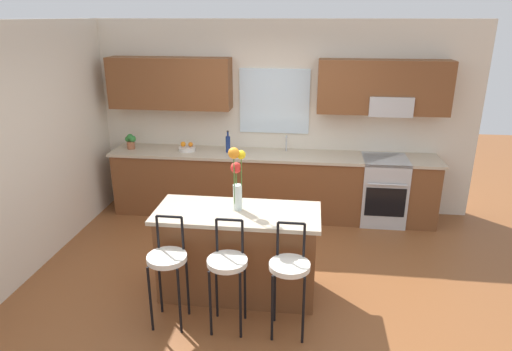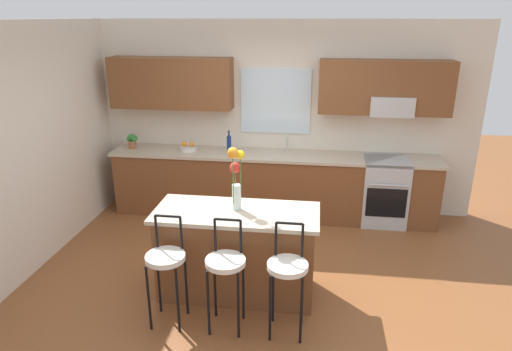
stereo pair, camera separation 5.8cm
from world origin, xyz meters
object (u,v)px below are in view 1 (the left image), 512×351
bar_stool_middle (228,266)px  bar_stool_far (289,270)px  flower_vase (237,175)px  kitchen_island (238,252)px  oven_range (382,190)px  fruit_bowl_oranges (187,148)px  potted_plant_small (131,141)px  bar_stool_near (168,262)px  bottle_olive_oil (228,144)px

bar_stool_middle → bar_stool_far: size_ratio=1.00×
bar_stool_far → flower_vase: size_ratio=1.61×
kitchen_island → bar_stool_middle: bearing=-90.0°
oven_range → flower_vase: (-1.71, -1.93, 0.83)m
oven_range → bar_stool_middle: 3.05m
flower_vase → fruit_bowl_oranges: 2.24m
kitchen_island → bar_stool_far: size_ratio=1.57×
bar_stool_far → bar_stool_middle: bearing=180.0°
flower_vase → oven_range: bearing=48.4°
potted_plant_small → bar_stool_near: bearing=-62.5°
kitchen_island → flower_vase: flower_vase is taller
bar_stool_far → kitchen_island: bearing=134.4°
fruit_bowl_oranges → bottle_olive_oil: bearing=0.0°
kitchen_island → bar_stool_far: bearing=-45.6°
potted_plant_small → fruit_bowl_oranges: bearing=0.0°
kitchen_island → bar_stool_near: bearing=-134.4°
potted_plant_small → bar_stool_far: bearing=-46.4°
bottle_olive_oil → potted_plant_small: 1.42m
oven_range → fruit_bowl_oranges: fruit_bowl_oranges is taller
flower_vase → bottle_olive_oil: 2.02m
bottle_olive_oil → potted_plant_small: (-1.42, -0.00, -0.00)m
kitchen_island → bottle_olive_oil: size_ratio=5.28×
oven_range → bar_stool_far: bearing=-114.6°
bar_stool_far → bottle_olive_oil: bearing=111.5°
oven_range → flower_vase: bearing=-131.6°
fruit_bowl_oranges → potted_plant_small: bearing=-180.0°
fruit_bowl_oranges → bottle_olive_oil: bottle_olive_oil is taller
bottle_olive_oil → oven_range: bearing=-0.7°
flower_vase → potted_plant_small: flower_vase is taller
bar_stool_far → potted_plant_small: 3.55m
bar_stool_near → fruit_bowl_oranges: 2.62m
kitchen_island → potted_plant_small: (-1.88, 1.99, 0.58)m
bar_stool_near → bottle_olive_oil: size_ratio=3.37×
bar_stool_middle → bottle_olive_oil: size_ratio=3.37×
bar_stool_middle → potted_plant_small: (-1.88, 2.55, 0.40)m
oven_range → bar_stool_far: 2.78m
bottle_olive_oil → bar_stool_far: bearing=-68.5°
flower_vase → bar_stool_far: bearing=-47.2°
kitchen_island → bar_stool_far: bar_stool_far is taller
bar_stool_middle → flower_vase: 0.89m
potted_plant_small → kitchen_island: bearing=-46.7°
kitchen_island → bottle_olive_oil: bottle_olive_oil is taller
kitchen_island → bar_stool_middle: 0.59m
kitchen_island → bar_stool_near: size_ratio=1.57×
bar_stool_near → bottle_olive_oil: 2.59m
oven_range → potted_plant_small: 3.63m
oven_range → bar_stool_far: (-1.16, -2.53, 0.18)m
bar_stool_far → flower_vase: (-0.56, 0.60, 0.65)m
oven_range → bottle_olive_oil: (-2.16, 0.02, 0.58)m
kitchen_island → fruit_bowl_oranges: size_ratio=6.80×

